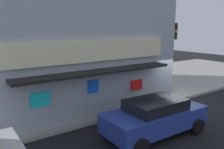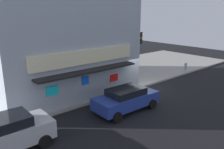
{
  "view_description": "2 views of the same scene",
  "coord_description": "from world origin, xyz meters",
  "views": [
    {
      "loc": [
        -10.53,
        -8.52,
        4.32
      ],
      "look_at": [
        -2.63,
        2.77,
        1.49
      ],
      "focal_mm": 37.45,
      "sensor_mm": 36.0,
      "label": 1
    },
    {
      "loc": [
        -13.46,
        -11.95,
        6.18
      ],
      "look_at": [
        -1.35,
        2.24,
        0.96
      ],
      "focal_mm": 36.24,
      "sensor_mm": 36.0,
      "label": 2
    }
  ],
  "objects": [
    {
      "name": "ground_plane",
      "position": [
        0.0,
        0.0,
        0.0
      ],
      "size": [
        48.45,
        48.45,
        0.0
      ],
      "primitive_type": "plane",
      "color": "black"
    },
    {
      "name": "sidewalk",
      "position": [
        0.0,
        5.03,
        0.08
      ],
      "size": [
        32.3,
        10.06,
        0.16
      ],
      "primitive_type": "cube",
      "color": "gray",
      "rests_on": "ground_plane"
    },
    {
      "name": "corner_building",
      "position": [
        -5.24,
        5.19,
        4.49
      ],
      "size": [
        10.41,
        10.58,
        8.67
      ],
      "color": "#9EA8B2",
      "rests_on": "sidewalk"
    },
    {
      "name": "traffic_light",
      "position": [
        0.55,
        1.04,
        3.1
      ],
      "size": [
        0.32,
        0.58,
        4.57
      ],
      "color": "black",
      "rests_on": "sidewalk"
    },
    {
      "name": "pedestrian",
      "position": [
        -4.12,
        0.95,
        1.1
      ],
      "size": [
        0.5,
        0.61,
        1.7
      ],
      "color": "black",
      "rests_on": "sidewalk"
    },
    {
      "name": "parked_car_blue",
      "position": [
        -4.04,
        -2.27,
        0.79
      ],
      "size": [
        4.35,
        2.12,
        1.5
      ],
      "color": "navy",
      "rests_on": "ground_plane"
    }
  ]
}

